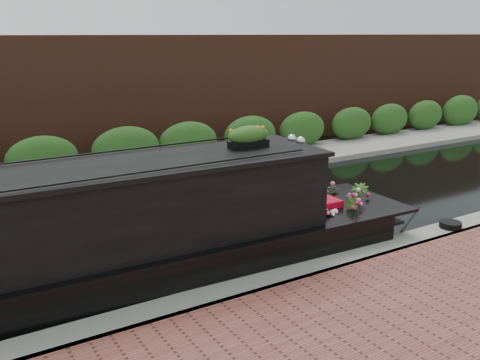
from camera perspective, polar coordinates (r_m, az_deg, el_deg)
ground at (r=11.74m, az=-3.65°, el=-4.83°), size 80.00×80.00×0.00m
near_bank_coping at (r=9.19m, az=6.28°, el=-10.89°), size 40.00×0.60×0.50m
far_bank_path at (r=15.41m, az=-11.03°, el=-0.14°), size 40.00×2.40×0.34m
far_hedge at (r=16.23m, az=-12.17°, el=0.58°), size 40.00×1.10×2.80m
far_brick_wall at (r=18.17m, az=-14.42°, el=2.02°), size 40.00×1.00×8.00m
narrowboat at (r=8.69m, az=-15.72°, el=-7.14°), size 11.65×2.47×2.71m
rope_fender at (r=11.95m, az=13.91°, el=-4.14°), size 0.30×0.37×0.30m
coiled_mooring_rope at (r=11.66m, az=21.53°, el=-4.45°), size 0.44×0.44×0.12m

